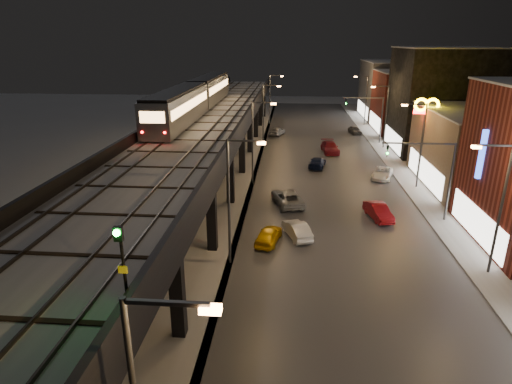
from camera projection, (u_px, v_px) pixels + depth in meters
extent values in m
cube|color=#46474D|center=(325.00, 174.00, 50.49)|extent=(17.00, 120.00, 0.06)
cube|color=#9FA1A8|center=(411.00, 176.00, 49.71)|extent=(4.00, 120.00, 0.14)
cube|color=#9FA1A8|center=(212.00, 172.00, 51.52)|extent=(11.00, 120.00, 0.06)
cube|color=black|center=(205.00, 129.00, 46.77)|extent=(9.00, 100.00, 1.00)
cube|color=black|center=(41.00, 286.00, 22.76)|extent=(0.70, 0.70, 5.30)
cube|color=black|center=(177.00, 292.00, 22.19)|extent=(0.70, 0.70, 5.30)
cube|color=black|center=(103.00, 246.00, 21.63)|extent=(8.00, 0.60, 0.50)
cube|color=black|center=(115.00, 214.00, 32.15)|extent=(0.70, 0.70, 5.30)
cube|color=black|center=(212.00, 217.00, 31.58)|extent=(0.70, 0.70, 5.30)
cube|color=black|center=(160.00, 184.00, 31.02)|extent=(8.00, 0.60, 0.50)
cube|color=black|center=(155.00, 175.00, 41.54)|extent=(0.70, 0.70, 5.30)
cube|color=black|center=(230.00, 177.00, 40.97)|extent=(0.70, 0.70, 5.30)
cube|color=black|center=(191.00, 150.00, 40.42)|extent=(8.00, 0.60, 0.50)
cube|color=black|center=(180.00, 150.00, 50.93)|extent=(0.70, 0.70, 5.30)
cube|color=black|center=(242.00, 151.00, 50.36)|extent=(0.70, 0.70, 5.30)
cube|color=black|center=(210.00, 130.00, 49.81)|extent=(8.00, 0.60, 0.50)
cube|color=black|center=(198.00, 133.00, 60.32)|extent=(0.70, 0.70, 5.30)
cube|color=black|center=(250.00, 134.00, 59.75)|extent=(0.70, 0.70, 5.30)
cube|color=black|center=(223.00, 116.00, 59.20)|extent=(8.00, 0.60, 0.50)
cube|color=black|center=(211.00, 120.00, 69.71)|extent=(0.70, 0.70, 5.30)
cube|color=black|center=(256.00, 121.00, 69.14)|extent=(0.70, 0.70, 5.30)
cube|color=black|center=(233.00, 105.00, 68.59)|extent=(8.00, 0.60, 0.50)
cube|color=black|center=(220.00, 111.00, 79.10)|extent=(0.70, 0.70, 5.30)
cube|color=black|center=(260.00, 111.00, 78.53)|extent=(0.70, 0.70, 5.30)
cube|color=black|center=(240.00, 97.00, 77.98)|extent=(8.00, 0.60, 0.50)
cube|color=black|center=(228.00, 103.00, 88.49)|extent=(0.70, 0.70, 5.30)
cube|color=black|center=(264.00, 104.00, 87.92)|extent=(0.70, 0.70, 5.30)
cube|color=black|center=(246.00, 91.00, 87.37)|extent=(8.00, 0.60, 0.50)
cube|color=#B2B7C1|center=(205.00, 124.00, 46.58)|extent=(8.40, 100.00, 0.16)
cube|color=#332D28|center=(176.00, 122.00, 46.77)|extent=(0.08, 98.00, 0.16)
cube|color=#332D28|center=(189.00, 122.00, 46.66)|extent=(0.08, 98.00, 0.16)
cube|color=#332D28|center=(216.00, 123.00, 46.42)|extent=(0.08, 98.00, 0.16)
cube|color=#332D28|center=(230.00, 123.00, 46.31)|extent=(0.08, 98.00, 0.16)
cube|color=black|center=(70.00, 250.00, 18.37)|extent=(7.80, 0.24, 0.06)
cube|color=black|center=(170.00, 156.00, 33.39)|extent=(7.80, 0.24, 0.06)
cube|color=black|center=(208.00, 120.00, 48.42)|extent=(7.80, 0.24, 0.06)
cube|color=black|center=(228.00, 101.00, 63.44)|extent=(7.80, 0.24, 0.06)
cube|color=black|center=(241.00, 89.00, 78.47)|extent=(7.80, 0.24, 0.06)
cube|color=black|center=(244.00, 120.00, 46.09)|extent=(0.30, 100.00, 1.10)
cube|color=black|center=(165.00, 119.00, 46.75)|extent=(0.30, 100.00, 1.10)
cube|color=white|center=(476.00, 223.00, 33.20)|extent=(0.10, 9.60, 2.40)
cube|color=#6F5F4E|center=(486.00, 151.00, 45.08)|extent=(12.00, 15.00, 8.00)
cube|color=white|center=(424.00, 171.00, 46.34)|extent=(0.10, 12.00, 2.40)
cube|color=#B2B7C1|center=(493.00, 112.00, 43.71)|extent=(12.20, 15.20, 0.16)
cube|color=black|center=(441.00, 101.00, 59.10)|extent=(12.00, 13.00, 14.00)
cube|color=white|center=(392.00, 139.00, 61.37)|extent=(0.10, 10.40, 2.40)
cube|color=#B2B7C1|center=(449.00, 48.00, 56.72)|extent=(12.20, 13.20, 0.16)
cube|color=maroon|center=(413.00, 102.00, 72.91)|extent=(12.00, 12.00, 10.00)
cube|color=white|center=(375.00, 122.00, 74.52)|extent=(0.10, 9.60, 2.40)
cube|color=#B2B7C1|center=(416.00, 71.00, 71.21)|extent=(12.20, 12.20, 0.16)
cube|color=#4B4B4C|center=(395.00, 90.00, 85.89)|extent=(12.00, 16.00, 11.00)
cube|color=white|center=(362.00, 109.00, 87.66)|extent=(0.10, 12.80, 2.40)
cube|color=#B2B7C1|center=(398.00, 61.00, 84.02)|extent=(12.20, 16.20, 0.16)
cube|color=#38383A|center=(166.00, 303.00, 10.50)|extent=(2.20, 0.12, 0.12)
cube|color=#FF9849|center=(211.00, 309.00, 10.45)|extent=(0.55, 0.28, 0.18)
cylinder|color=#38383A|center=(229.00, 204.00, 28.96)|extent=(0.18, 0.18, 9.00)
cube|color=#38383A|center=(244.00, 141.00, 27.40)|extent=(2.20, 0.12, 0.12)
cube|color=#FF9849|center=(261.00, 143.00, 27.36)|extent=(0.55, 0.28, 0.18)
cylinder|color=#38383A|center=(500.00, 212.00, 27.60)|extent=(0.18, 0.18, 9.00)
cube|color=#38383A|center=(495.00, 145.00, 26.21)|extent=(2.20, 0.12, 0.12)
cube|color=#FF9849|center=(476.00, 147.00, 26.34)|extent=(0.55, 0.28, 0.18)
cylinder|color=#38383A|center=(252.00, 144.00, 45.86)|extent=(0.18, 0.18, 9.00)
cube|color=#38383A|center=(263.00, 102.00, 44.30)|extent=(2.20, 0.12, 0.12)
cube|color=#FF9849|center=(273.00, 104.00, 44.26)|extent=(0.55, 0.28, 0.18)
cylinder|color=#38383A|center=(421.00, 147.00, 44.51)|extent=(0.18, 0.18, 9.00)
cube|color=#38383A|center=(416.00, 104.00, 43.12)|extent=(2.20, 0.12, 0.12)
cube|color=#FF9849|center=(405.00, 105.00, 43.24)|extent=(0.55, 0.28, 0.18)
cylinder|color=#38383A|center=(263.00, 116.00, 62.76)|extent=(0.18, 0.18, 9.00)
cube|color=#38383A|center=(271.00, 85.00, 61.21)|extent=(2.20, 0.12, 0.12)
cube|color=#FF9849|center=(279.00, 86.00, 61.16)|extent=(0.55, 0.28, 0.18)
cylinder|color=#38383A|center=(386.00, 118.00, 61.41)|extent=(0.18, 0.18, 9.00)
cube|color=#38383A|center=(381.00, 86.00, 60.02)|extent=(2.20, 0.12, 0.12)
cube|color=#FF9849|center=(373.00, 87.00, 60.14)|extent=(0.55, 0.28, 0.18)
cylinder|color=#38383A|center=(270.00, 100.00, 79.67)|extent=(0.18, 0.18, 9.00)
cube|color=#38383A|center=(276.00, 76.00, 78.11)|extent=(2.20, 0.12, 0.12)
cube|color=#FF9849|center=(282.00, 76.00, 78.06)|extent=(0.55, 0.28, 0.18)
cylinder|color=#38383A|center=(366.00, 101.00, 78.31)|extent=(0.18, 0.18, 9.00)
cube|color=#38383A|center=(362.00, 76.00, 76.92)|extent=(2.20, 0.12, 0.12)
cube|color=#FF9849|center=(356.00, 77.00, 77.05)|extent=(0.55, 0.28, 0.18)
cylinder|color=#38383A|center=(450.00, 183.00, 36.39)|extent=(0.20, 0.20, 7.00)
cube|color=#38383A|center=(419.00, 143.00, 35.48)|extent=(6.00, 0.12, 0.12)
imported|color=black|center=(388.00, 149.00, 35.84)|extent=(0.20, 0.16, 1.00)
sphere|color=#0CFF26|center=(388.00, 152.00, 35.78)|extent=(0.18, 0.18, 0.18)
cylinder|color=#38383A|center=(381.00, 121.00, 64.56)|extent=(0.20, 0.20, 7.00)
cube|color=#38383A|center=(363.00, 98.00, 63.65)|extent=(6.00, 0.12, 0.12)
imported|color=black|center=(346.00, 101.00, 64.01)|extent=(0.20, 0.16, 1.00)
sphere|color=#0CFF26|center=(346.00, 103.00, 63.95)|extent=(0.18, 0.18, 0.18)
cube|color=gray|center=(178.00, 108.00, 44.93)|extent=(2.91, 17.55, 3.31)
cube|color=black|center=(177.00, 91.00, 44.33)|extent=(2.61, 17.05, 0.25)
cube|color=#FFBA6D|center=(164.00, 103.00, 44.89)|extent=(0.05, 16.05, 0.90)
cube|color=#FFBA6D|center=(192.00, 104.00, 44.66)|extent=(0.05, 16.05, 0.90)
cube|color=gray|center=(210.00, 89.00, 61.91)|extent=(2.91, 17.55, 3.31)
cube|color=black|center=(209.00, 77.00, 61.32)|extent=(2.61, 17.05, 0.25)
cube|color=#FFBA6D|center=(200.00, 86.00, 61.87)|extent=(0.05, 16.05, 0.90)
cube|color=#FFBA6D|center=(220.00, 86.00, 61.65)|extent=(0.05, 16.05, 0.90)
cube|color=#FFBA6D|center=(152.00, 117.00, 36.51)|extent=(2.21, 0.05, 1.00)
sphere|color=#FF0C0C|center=(142.00, 132.00, 37.00)|extent=(0.20, 0.20, 0.20)
sphere|color=#FF0C0C|center=(165.00, 133.00, 36.85)|extent=(0.20, 0.20, 0.20)
cylinder|color=black|center=(123.00, 263.00, 14.23)|extent=(0.11, 0.11, 2.72)
cube|color=black|center=(118.00, 234.00, 13.73)|extent=(0.29, 0.16, 0.50)
sphere|color=#0CFF26|center=(117.00, 233.00, 13.59)|extent=(0.24, 0.24, 0.24)
cube|color=#F9FA1D|center=(123.00, 270.00, 14.19)|extent=(0.32, 0.04, 0.27)
imported|color=#F2B607|center=(269.00, 236.00, 33.25)|extent=(2.26, 4.00, 1.28)
imported|color=silver|center=(297.00, 230.00, 34.22)|extent=(2.60, 4.14, 1.29)
imported|color=#949698|center=(287.00, 198.00, 40.95)|extent=(3.62, 5.53, 1.41)
imported|color=black|center=(317.00, 163.00, 53.01)|extent=(2.56, 4.63, 1.27)
imported|color=#94969D|center=(277.00, 131.00, 71.16)|extent=(2.83, 4.38, 1.39)
imported|color=maroon|center=(378.00, 212.00, 37.77)|extent=(2.25, 4.23, 1.33)
imported|color=white|center=(382.00, 174.00, 48.78)|extent=(3.31, 4.80, 1.22)
imported|color=maroon|center=(330.00, 148.00, 60.00)|extent=(2.57, 5.32, 1.49)
imported|color=#545557|center=(355.00, 130.00, 72.22)|extent=(2.20, 3.96, 1.27)
cylinder|color=#38383A|center=(421.00, 147.00, 47.87)|extent=(0.24, 0.24, 7.36)
cube|color=#FF0C0C|center=(426.00, 112.00, 46.55)|extent=(2.58, 0.25, 0.46)
torus|color=#EDB800|center=(421.00, 105.00, 46.35)|extent=(1.52, 0.47, 1.49)
torus|color=#EDB800|center=(432.00, 105.00, 46.25)|extent=(1.52, 0.47, 1.49)
cylinder|color=#38383A|center=(480.00, 206.00, 33.80)|extent=(0.28, 0.28, 5.25)
cube|color=blue|center=(490.00, 154.00, 32.39)|extent=(1.68, 0.35, 3.78)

